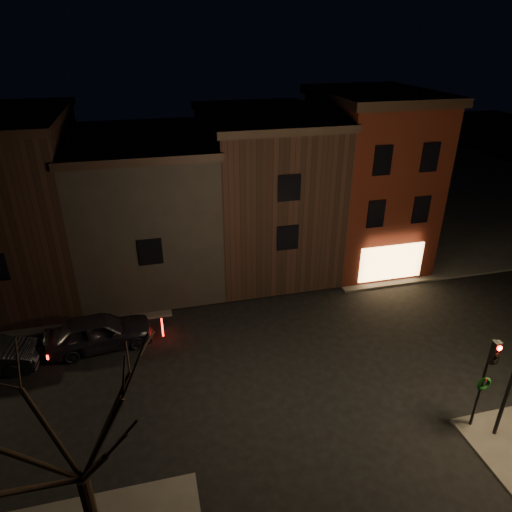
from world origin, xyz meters
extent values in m
plane|color=black|center=(0.00, 0.00, 0.00)|extent=(120.00, 120.00, 0.00)
cube|color=#2D2B28|center=(20.00, 20.00, 0.06)|extent=(30.00, 30.00, 0.12)
cube|color=#48150C|center=(8.00, 9.50, 5.12)|extent=(6.00, 8.00, 10.00)
cube|color=black|center=(8.00, 9.50, 10.37)|extent=(6.50, 8.50, 0.50)
cube|color=#FFC472|center=(8.00, 5.45, 1.42)|extent=(4.00, 0.12, 2.20)
cube|color=black|center=(1.50, 10.50, 4.62)|extent=(7.00, 10.00, 9.00)
cube|color=black|center=(1.50, 10.50, 9.32)|extent=(7.30, 10.30, 0.40)
cube|color=black|center=(-5.75, 10.50, 4.12)|extent=(7.50, 10.00, 8.00)
cube|color=black|center=(-5.75, 10.50, 8.32)|extent=(7.80, 10.30, 0.40)
cube|color=black|center=(-13.00, 10.50, 4.87)|extent=(7.00, 10.00, 9.50)
cylinder|color=black|center=(5.60, -5.40, 2.12)|extent=(0.10, 0.10, 4.00)
cube|color=black|center=(5.60, -5.58, 3.72)|extent=(0.28, 0.22, 0.90)
cylinder|color=#FF0C07|center=(5.60, -5.70, 4.00)|extent=(0.18, 0.06, 0.18)
cylinder|color=black|center=(5.60, -5.70, 3.72)|extent=(0.18, 0.06, 0.18)
cylinder|color=black|center=(5.60, -5.70, 3.44)|extent=(0.18, 0.06, 0.18)
torus|color=#0C380F|center=(5.60, -5.49, 2.22)|extent=(0.58, 0.14, 0.58)
sphere|color=#990C0C|center=(5.60, -5.51, 2.44)|extent=(0.12, 0.12, 0.12)
imported|color=black|center=(-8.51, 3.25, 0.84)|extent=(5.11, 2.52, 1.68)
camera|label=1|loc=(-5.53, -15.89, 13.81)|focal=32.00mm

